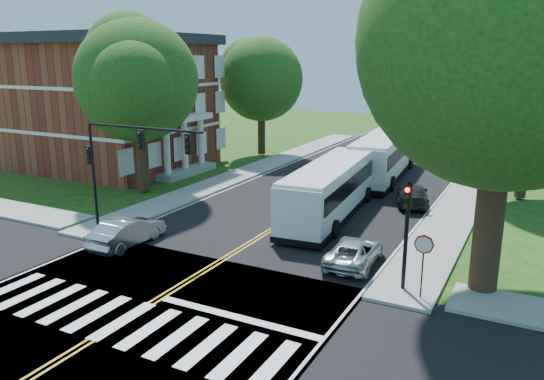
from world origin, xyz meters
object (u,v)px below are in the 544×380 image
Objects in this scene: signal_ne at (407,221)px; suv at (354,252)px; bus_lead at (331,189)px; hatchback at (127,232)px; bus_follow at (384,155)px; dark_sedan at (413,195)px; signal_nw at (125,154)px.

suv is at bearing 144.82° from signal_ne.
signal_ne is 0.36× the size of bus_lead.
signal_ne is 4.02m from suv.
bus_follow is at bearing -109.79° from hatchback.
suv is at bearing 75.40° from dark_sedan.
hatchback is at bearing 11.05° from suv.
hatchback is 17.59m from dark_sedan.
hatchback is at bearing -175.85° from signal_ne.
signal_nw reaches higher than hatchback.
hatchback reaches higher than dark_sedan.
signal_ne reaches higher than suv.
signal_ne is 10.50m from bus_lead.
bus_follow is (-6.41, 19.58, -1.21)m from signal_ne.
bus_lead is 6.03m from dark_sedan.
bus_lead is 2.87× the size of suv.
signal_ne is 0.98× the size of dark_sedan.
signal_ne is 20.64m from bus_follow.
signal_nw is at bearing -179.95° from signal_ne.
suv is (10.72, 2.85, -0.12)m from hatchback.
signal_nw reaches higher than bus_lead.
signal_nw is at bearing 64.00° from bus_follow.
signal_nw reaches higher than dark_sedan.
signal_nw reaches higher than signal_ne.
suv is at bearing 114.77° from bus_lead.
bus_lead reaches higher than hatchback.
suv is (-2.66, 1.87, -2.36)m from signal_ne.
suv is at bearing 9.39° from signal_nw.
suv is 11.08m from dark_sedan.
hatchback reaches higher than suv.
bus_lead is (-6.32, 8.28, -1.31)m from signal_ne.
bus_follow is 3.02× the size of hatchback.
bus_lead is at bearing -64.11° from suv.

